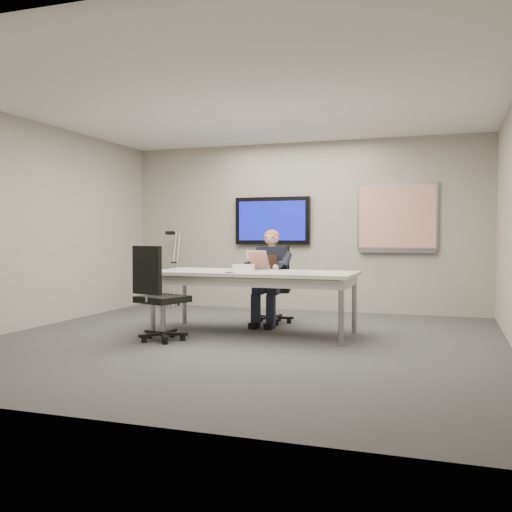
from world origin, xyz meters
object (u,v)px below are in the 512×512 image
(office_chair_near, at_px, (159,311))
(seated_person, at_px, (268,287))
(conference_table, at_px, (254,278))
(laptop, at_px, (255,265))
(office_chair_far, at_px, (273,299))

(office_chair_near, distance_m, seated_person, 1.79)
(conference_table, height_order, office_chair_near, office_chair_near)
(conference_table, bearing_deg, laptop, 105.76)
(seated_person, bearing_deg, laptop, -100.67)
(office_chair_far, relative_size, laptop, 2.35)
(conference_table, bearing_deg, seated_person, 92.78)
(conference_table, distance_m, laptop, 0.34)
(office_chair_far, xyz_separation_m, seated_person, (0.01, -0.25, 0.19))
(conference_table, height_order, office_chair_far, office_chair_far)
(office_chair_far, relative_size, seated_person, 0.83)
(laptop, bearing_deg, office_chair_near, -100.26)
(office_chair_far, bearing_deg, seated_person, -99.21)
(office_chair_near, xyz_separation_m, seated_person, (0.86, 1.56, 0.19))
(conference_table, height_order, laptop, laptop)
(conference_table, relative_size, office_chair_far, 2.34)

